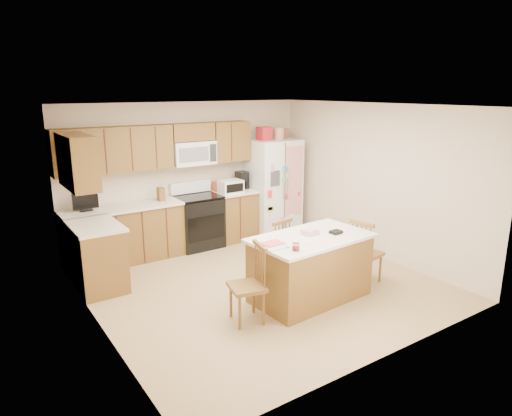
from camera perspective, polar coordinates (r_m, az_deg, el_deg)
ground at (r=6.65m, az=0.53°, el=-9.41°), size 4.50×4.50×0.00m
room_shell at (r=6.20m, az=0.56°, el=2.83°), size 4.60×4.60×2.52m
cabinetry at (r=7.44m, az=-13.64°, el=0.28°), size 3.36×1.56×2.15m
stove at (r=8.06m, az=-7.28°, el=-1.56°), size 0.76×0.65×1.13m
refrigerator at (r=8.69m, az=2.09°, el=2.79°), size 0.90×0.79×2.04m
island at (r=6.09m, az=6.79°, el=-7.36°), size 1.63×1.02×0.95m
windsor_chair_left at (r=5.48m, az=-0.91°, el=-9.69°), size 0.48×0.49×0.96m
windsor_chair_back at (r=6.64m, az=2.42°, el=-5.36°), size 0.46×0.44×0.93m
windsor_chair_right at (r=6.71m, az=13.47°, el=-5.53°), size 0.46×0.47×0.94m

